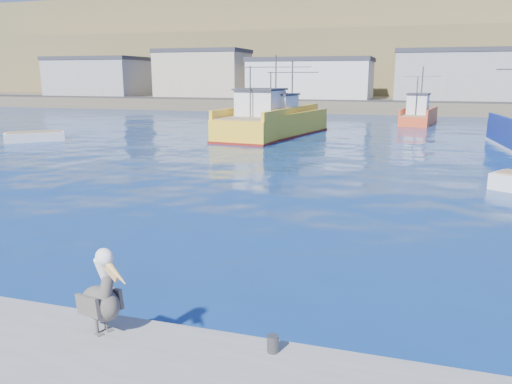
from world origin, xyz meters
TOP-DOWN VIEW (x-y plane):
  - ground at (0.00, 0.00)m, footprint 260.00×260.00m
  - dock_bollards at (0.60, -3.40)m, footprint 36.20×0.20m
  - far_shore at (0.00, 109.20)m, footprint 200.00×81.00m
  - trawler_yellow_a at (-6.61, 30.51)m, footprint 6.38×14.27m
  - trawler_yellow_b at (-5.44, 31.80)m, footprint 5.71×10.85m
  - boat_orange at (5.76, 45.28)m, footprint 4.14×7.99m
  - skiff_left at (-23.21, 21.55)m, footprint 4.26×4.02m
  - pelican at (-0.09, -3.68)m, footprint 1.31×0.84m

SIDE VIEW (x-z plane):
  - ground at x=0.00m, z-range 0.00..0.00m
  - skiff_left at x=-23.21m, z-range -0.17..0.77m
  - dock_bollards at x=0.60m, z-range 0.50..0.80m
  - trawler_yellow_b at x=-5.44m, z-range -2.21..4.18m
  - boat_orange at x=5.76m, z-range -2.00..4.00m
  - trawler_yellow_a at x=-6.61m, z-range -2.24..4.60m
  - pelican at x=-0.09m, z-range 0.38..2.04m
  - far_shore at x=0.00m, z-range -3.02..20.98m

